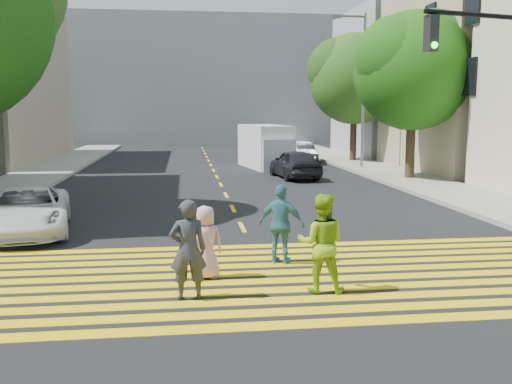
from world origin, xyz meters
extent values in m
plane|color=black|center=(0.00, 0.00, 0.00)|extent=(120.00, 120.00, 0.00)
cube|color=gray|center=(-8.50, 22.00, 0.07)|extent=(3.00, 40.00, 0.15)
cube|color=gray|center=(8.50, 15.00, 0.07)|extent=(3.00, 60.00, 0.15)
cube|color=yellow|center=(0.00, -1.20, 0.01)|extent=(13.40, 0.35, 0.01)
cube|color=yellow|center=(0.00, -0.65, 0.01)|extent=(13.40, 0.35, 0.01)
cube|color=yellow|center=(0.00, -0.10, 0.01)|extent=(13.40, 0.35, 0.01)
cube|color=yellow|center=(0.00, 0.45, 0.01)|extent=(13.40, 0.35, 0.01)
cube|color=yellow|center=(0.00, 1.00, 0.01)|extent=(13.40, 0.35, 0.01)
cube|color=yellow|center=(0.00, 1.55, 0.01)|extent=(13.40, 0.35, 0.01)
cube|color=yellow|center=(0.00, 2.10, 0.01)|extent=(13.40, 0.35, 0.01)
cube|color=yellow|center=(0.00, 2.65, 0.01)|extent=(13.40, 0.35, 0.01)
cube|color=yellow|center=(0.00, 3.20, 0.01)|extent=(13.40, 0.35, 0.01)
cube|color=yellow|center=(0.00, 3.75, 0.01)|extent=(13.40, 0.35, 0.01)
cube|color=yellow|center=(0.00, 6.00, 0.01)|extent=(0.12, 1.40, 0.01)
cube|color=yellow|center=(0.00, 9.00, 0.01)|extent=(0.12, 1.40, 0.01)
cube|color=yellow|center=(0.00, 12.00, 0.01)|extent=(0.12, 1.40, 0.01)
cube|color=yellow|center=(0.00, 15.00, 0.01)|extent=(0.12, 1.40, 0.01)
cube|color=yellow|center=(0.00, 18.00, 0.01)|extent=(0.12, 1.40, 0.01)
cube|color=yellow|center=(0.00, 21.00, 0.01)|extent=(0.12, 1.40, 0.01)
cube|color=yellow|center=(0.00, 24.00, 0.01)|extent=(0.12, 1.40, 0.01)
cube|color=yellow|center=(0.00, 27.00, 0.01)|extent=(0.12, 1.40, 0.01)
cube|color=yellow|center=(0.00, 30.00, 0.01)|extent=(0.12, 1.40, 0.01)
cube|color=yellow|center=(0.00, 33.00, 0.01)|extent=(0.12, 1.40, 0.01)
cube|color=yellow|center=(0.00, 36.00, 0.01)|extent=(0.12, 1.40, 0.01)
cube|color=yellow|center=(0.00, 39.00, 0.01)|extent=(0.12, 1.40, 0.01)
cube|color=tan|center=(15.00, 19.00, 5.00)|extent=(10.00, 10.00, 10.00)
cube|color=gray|center=(15.00, 30.00, 5.00)|extent=(10.00, 10.00, 10.00)
cube|color=gray|center=(0.00, 48.00, 6.00)|extent=(30.00, 8.00, 12.00)
cylinder|color=black|center=(8.57, 15.41, 1.39)|extent=(0.47, 0.47, 2.78)
sphere|color=#296212|center=(8.57, 15.41, 4.88)|extent=(5.92, 5.92, 5.24)
sphere|color=#205712|center=(9.56, 15.84, 5.67)|extent=(4.44, 4.44, 3.93)
sphere|color=#124812|center=(7.68, 15.10, 5.40)|extent=(4.14, 4.14, 3.67)
cylinder|color=black|center=(8.71, 24.66, 1.43)|extent=(0.48, 0.48, 2.85)
sphere|color=#2D5917|center=(8.71, 24.66, 5.03)|extent=(6.55, 6.55, 5.44)
sphere|color=#09480F|center=(9.84, 24.68, 5.85)|extent=(4.91, 4.91, 4.08)
sphere|color=#1A390D|center=(7.75, 24.71, 5.57)|extent=(4.59, 4.59, 3.81)
imported|color=#323339|center=(-1.50, 0.20, 0.85)|extent=(0.65, 0.46, 1.70)
imported|color=#8CBC1A|center=(0.81, 0.31, 0.87)|extent=(0.98, 0.84, 1.73)
imported|color=#CF9DAB|center=(-1.17, 1.34, 0.70)|extent=(0.78, 0.62, 1.40)
imported|color=teal|center=(0.43, 2.22, 0.83)|extent=(1.05, 0.79, 1.66)
imported|color=white|center=(-5.57, 5.94, 0.61)|extent=(2.73, 4.64, 1.21)
imported|color=black|center=(3.60, 16.98, 0.69)|extent=(2.07, 4.19, 1.37)
imported|color=gray|center=(3.49, 30.11, 0.66)|extent=(2.58, 4.76, 1.31)
imported|color=#23252D|center=(5.54, 24.68, 0.63)|extent=(1.47, 3.89, 1.27)
cube|color=white|center=(2.93, 22.24, 1.17)|extent=(2.61, 4.93, 2.35)
cube|color=silver|center=(3.26, 20.21, 0.84)|extent=(1.94, 1.40, 1.69)
cylinder|color=black|center=(2.46, 20.46, 0.33)|extent=(0.34, 0.69, 0.66)
cylinder|color=black|center=(3.94, 20.70, 0.33)|extent=(0.34, 0.69, 0.66)
cylinder|color=black|center=(1.91, 23.79, 0.33)|extent=(0.34, 0.69, 0.66)
cylinder|color=black|center=(3.40, 24.03, 0.33)|extent=(0.34, 0.69, 0.66)
cylinder|color=black|center=(5.73, 3.90, 5.36)|extent=(3.75, 1.01, 0.11)
cube|color=black|center=(4.06, 3.50, 4.88)|extent=(0.30, 0.30, 0.80)
sphere|color=#25C919|center=(4.09, 3.37, 4.61)|extent=(0.18, 0.18, 0.15)
cylinder|color=gray|center=(7.87, 20.27, 4.07)|extent=(0.15, 0.15, 8.13)
cylinder|color=#585863|center=(7.06, 20.24, 7.95)|extent=(1.63, 0.17, 0.11)
cube|color=#5A5A5A|center=(6.34, 20.21, 7.90)|extent=(0.46, 0.22, 0.14)
camera|label=1|loc=(-1.53, -9.15, 3.16)|focal=40.00mm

